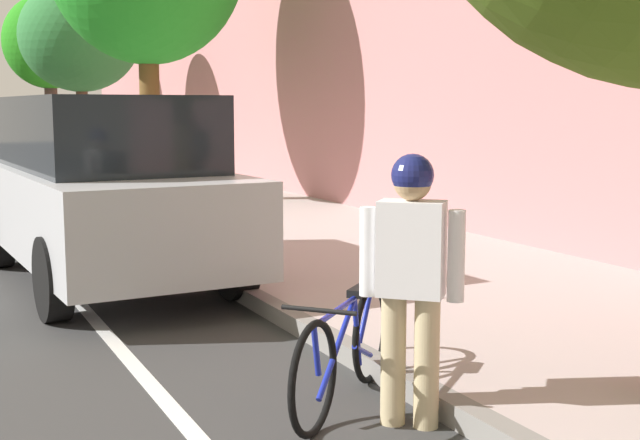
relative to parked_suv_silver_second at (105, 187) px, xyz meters
The scene contains 10 objects.
sidewalk 5.52m from the parked_suv_silver_second, 55.61° to the left, with size 3.98×40.68×0.15m, color #B4A4A2.
curb_edge 4.69m from the parked_suv_silver_second, 77.42° to the left, with size 0.16×40.68×0.15m, color gray.
lane_stripe_bike_edge 4.62m from the parked_suv_silver_second, 95.97° to the left, with size 0.12×40.68×0.01m, color white.
building_facade 7.34m from the parked_suv_silver_second, 40.19° to the left, with size 0.50×40.68×6.78m, color #BA7576.
parked_suv_silver_second is the anchor object (origin of this frame).
parked_sedan_tan_mid 11.61m from the parked_suv_silver_second, 89.62° to the left, with size 1.97×4.46×1.52m.
bicycle_at_curb 4.60m from the parked_suv_silver_second, 83.25° to the right, with size 1.30×1.19×0.74m.
cyclist_with_backpack 5.01m from the parked_suv_silver_second, 81.35° to the right, with size 0.55×0.54×1.62m.
street_tree_far_end 13.63m from the parked_suv_silver_second, 80.61° to the left, with size 3.02×3.02×4.90m.
street_tree_corner 18.72m from the parked_suv_silver_second, 83.22° to the left, with size 2.78×2.78×5.15m.
Camera 1 is at (-0.61, -13.57, 1.89)m, focal length 47.40 mm.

